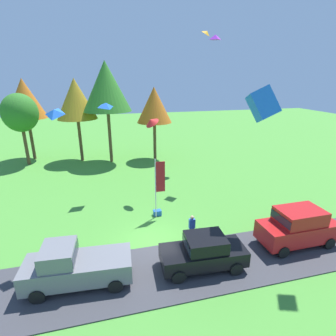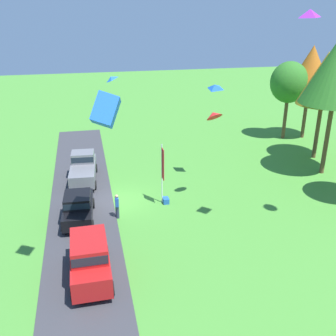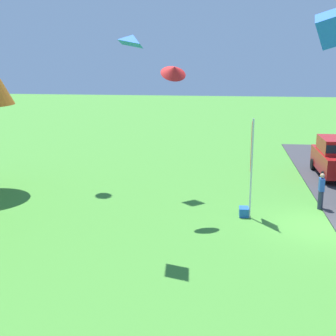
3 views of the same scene
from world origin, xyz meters
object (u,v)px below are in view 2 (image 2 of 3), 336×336
at_px(car_sedan_by_flagpole, 78,206).
at_px(kite_diamond_near_flag, 215,87).
at_px(car_suv_near_entrance, 90,257).
at_px(person_watching_sky, 117,206).
at_px(car_pickup_far_end, 83,168).
at_px(flag_banner, 163,168).
at_px(kite_diamond_mid_center, 111,78).
at_px(kite_delta_high_left, 214,115).
at_px(tree_lone_near, 289,83).
at_px(kite_box_topmost, 106,110).
at_px(cooler_box, 166,200).
at_px(kite_diamond_high_right, 310,13).
at_px(tree_left_of_center, 325,79).
at_px(tree_center_back, 311,69).

height_order(car_sedan_by_flagpole, kite_diamond_near_flag, kite_diamond_near_flag).
xyz_separation_m(car_suv_near_entrance, person_watching_sky, (-5.92, 1.92, -0.42)).
xyz_separation_m(car_pickup_far_end, flag_banner, (5.33, 5.36, 1.67)).
height_order(car_sedan_by_flagpole, kite_diamond_mid_center, kite_diamond_mid_center).
xyz_separation_m(kite_delta_high_left, kite_diamond_mid_center, (-5.85, -6.19, 1.62)).
height_order(tree_lone_near, flag_banner, tree_lone_near).
bearing_deg(flag_banner, car_suv_near_entrance, -35.94).
bearing_deg(kite_diamond_near_flag, kite_box_topmost, -46.74).
distance_m(cooler_box, kite_diamond_high_right, 15.06).
bearing_deg(car_pickup_far_end, kite_diamond_high_right, 44.31).
xyz_separation_m(car_suv_near_entrance, kite_diamond_high_right, (-1.02, 11.13, 11.36)).
distance_m(flag_banner, cooler_box, 2.59).
distance_m(car_suv_near_entrance, kite_diamond_near_flag, 15.49).
relative_size(tree_lone_near, tree_left_of_center, 0.84).
relative_size(car_suv_near_entrance, kite_diamond_mid_center, 6.19).
xyz_separation_m(car_suv_near_entrance, tree_left_of_center, (-13.31, 20.74, 5.90)).
bearing_deg(kite_diamond_near_flag, tree_left_of_center, 105.46).
height_order(flag_banner, kite_diamond_high_right, kite_diamond_high_right).
height_order(car_pickup_far_end, tree_lone_near, tree_lone_near).
relative_size(person_watching_sky, tree_center_back, 0.18).
relative_size(kite_diamond_high_right, kite_delta_high_left, 0.78).
bearing_deg(flag_banner, cooler_box, 109.57).
xyz_separation_m(car_sedan_by_flagpole, cooler_box, (-1.18, 6.04, -0.84)).
bearing_deg(kite_diamond_high_right, kite_box_topmost, -97.90).
bearing_deg(kite_diamond_near_flag, kite_delta_high_left, -18.96).
xyz_separation_m(kite_diamond_mid_center, kite_box_topmost, (10.50, -1.09, 0.23)).
relative_size(kite_delta_high_left, kite_diamond_near_flag, 1.02).
bearing_deg(tree_left_of_center, cooler_box, -68.53).
xyz_separation_m(tree_center_back, cooler_box, (11.72, -17.36, -6.99)).
xyz_separation_m(tree_lone_near, tree_center_back, (0.18, 2.13, 1.35)).
height_order(cooler_box, kite_diamond_high_right, kite_diamond_high_right).
distance_m(cooler_box, kite_delta_high_left, 6.92).
height_order(car_suv_near_entrance, tree_center_back, tree_center_back).
xyz_separation_m(person_watching_sky, kite_diamond_mid_center, (-6.96, 0.54, 7.09)).
distance_m(tree_lone_near, cooler_box, 20.13).
relative_size(car_sedan_by_flagpole, kite_diamond_near_flag, 4.21).
height_order(car_suv_near_entrance, kite_box_topmost, kite_box_topmost).
height_order(tree_lone_near, cooler_box, tree_lone_near).
relative_size(car_sedan_by_flagpole, person_watching_sky, 2.63).
bearing_deg(car_pickup_far_end, kite_diamond_mid_center, 97.24).
bearing_deg(kite_diamond_high_right, car_sedan_by_flagpole, -113.63).
bearing_deg(kite_diamond_near_flag, person_watching_sky, -60.95).
height_order(tree_lone_near, kite_delta_high_left, tree_lone_near).
xyz_separation_m(car_pickup_far_end, kite_box_topmost, (10.18, 1.50, 7.08)).
bearing_deg(car_suv_near_entrance, car_sedan_by_flagpole, -174.78).
height_order(person_watching_sky, kite_box_topmost, kite_box_topmost).
bearing_deg(kite_delta_high_left, kite_diamond_mid_center, -133.38).
xyz_separation_m(cooler_box, kite_diamond_high_right, (6.29, 5.65, 12.46)).
bearing_deg(kite_diamond_mid_center, cooler_box, 28.43).
height_order(cooler_box, kite_box_topmost, kite_box_topmost).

